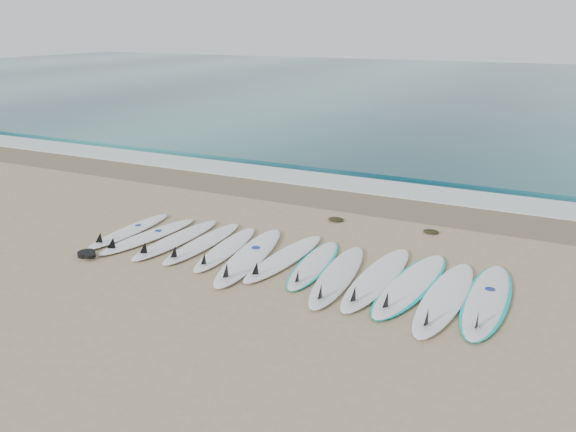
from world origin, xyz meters
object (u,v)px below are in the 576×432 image
at_px(surfboard_6, 283,258).
at_px(leash_coil, 87,254).
at_px(surfboard_0, 128,231).
at_px(surfboard_12, 487,300).

distance_m(surfboard_6, leash_coil, 3.65).
height_order(surfboard_0, surfboard_6, surfboard_6).
bearing_deg(surfboard_6, surfboard_12, 4.23).
bearing_deg(surfboard_6, surfboard_0, -173.00).
bearing_deg(surfboard_12, surfboard_6, 179.70).
bearing_deg(surfboard_12, leash_coil, -168.35).
xyz_separation_m(surfboard_0, leash_coil, (0.14, -1.29, -0.00)).
relative_size(surfboard_0, surfboard_6, 0.90).
xyz_separation_m(surfboard_0, surfboard_12, (7.07, 0.01, 0.00)).
height_order(surfboard_0, surfboard_12, surfboard_12).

